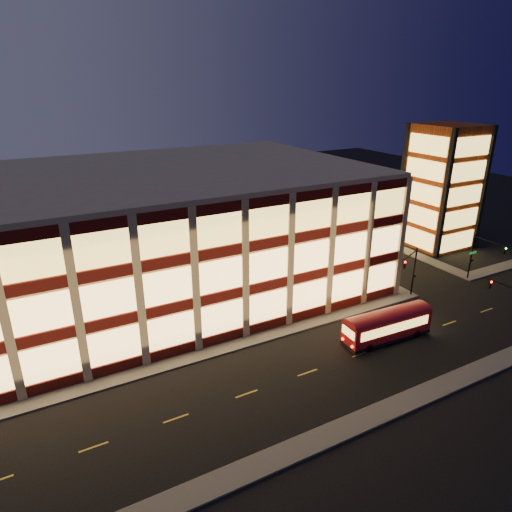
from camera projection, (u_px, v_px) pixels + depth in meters
ground at (236, 351)px, 42.86m from camera, size 200.00×200.00×0.00m
sidewalk_office_south at (202, 354)px, 42.31m from camera, size 54.00×2.00×0.15m
sidewalk_office_east at (325, 253)px, 67.01m from camera, size 2.00×30.00×0.15m
sidewalk_tower_south at (498, 268)px, 61.51m from camera, size 14.00×2.00×0.15m
sidewalk_tower_west at (381, 241)px, 71.92m from camera, size 2.00×30.00×0.15m
sidewalk_near at (317, 440)px, 32.20m from camera, size 100.00×2.00×0.15m
office_building at (148, 233)px, 52.77m from camera, size 50.45×30.45×14.50m
stair_tower at (442, 187)px, 67.21m from camera, size 8.60×8.60×18.00m
traffic_signal_far at (411, 267)px, 51.48m from camera, size 3.79×1.87×6.00m
traffic_signal_right at (483, 252)px, 55.82m from camera, size 1.20×4.37×6.00m
traffic_signal_near at (511, 304)px, 42.83m from camera, size 0.32×4.45×6.00m
trolley_bus at (387, 324)px, 44.26m from camera, size 9.34×2.84×3.13m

